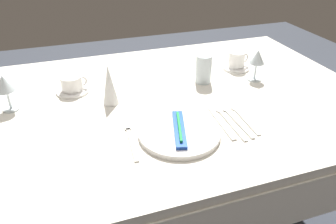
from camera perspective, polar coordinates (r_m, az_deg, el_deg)
ground_plane at (r=1.75m, az=-2.32°, el=-19.39°), size 6.00×6.00×0.00m
dining_table at (r=1.30m, az=-2.94°, el=-0.88°), size 1.80×1.11×0.74m
dinner_plate at (r=1.05m, az=2.06°, el=-3.78°), size 0.28×0.28×0.02m
toothbrush_package at (r=1.04m, az=2.08°, el=-3.03°), size 0.09×0.21×0.02m
fork_outer at (r=1.04m, az=-6.82°, el=-5.00°), size 0.03×0.21×0.00m
dinner_knife at (r=1.12m, az=9.75°, el=-2.05°), size 0.03×0.22×0.00m
spoon_soup at (r=1.15m, az=10.70°, el=-1.28°), size 0.03×0.23×0.01m
spoon_dessert at (r=1.16m, az=11.85°, el=-1.00°), size 0.03×0.22×0.01m
spoon_tea at (r=1.18m, az=13.27°, el=-0.69°), size 0.03×0.20×0.01m
saucer_left at (r=1.37m, az=-16.96°, el=3.74°), size 0.14×0.14×0.01m
coffee_cup_left at (r=1.36m, az=-17.13°, el=5.06°), size 0.11×0.09×0.06m
saucer_right at (r=1.57m, az=12.26°, el=7.93°), size 0.13×0.13×0.01m
coffee_cup_right at (r=1.55m, az=12.50°, el=9.35°), size 0.10×0.08×0.07m
wine_glass_centre at (r=1.29m, az=-27.72°, el=4.33°), size 0.07×0.07×0.14m
wine_glass_left at (r=1.44m, az=15.99°, el=9.30°), size 0.07×0.07×0.14m
drink_tumbler at (r=1.39m, az=6.49°, el=7.52°), size 0.07×0.07×0.12m
napkin_folded at (r=1.22m, az=-10.67°, el=4.91°), size 0.06×0.06×0.16m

